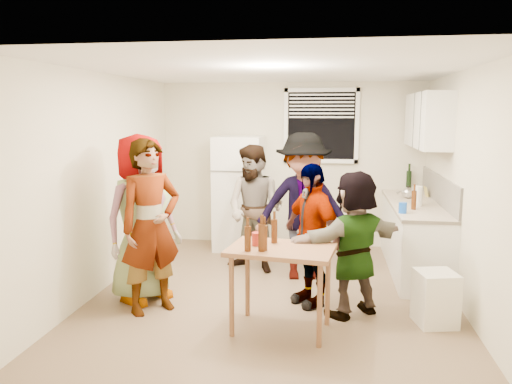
% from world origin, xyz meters
% --- Properties ---
extents(room, '(4.00, 4.50, 2.50)m').
position_xyz_m(room, '(0.00, 0.00, 0.00)').
color(room, beige).
rests_on(room, ground).
extents(window, '(1.12, 0.10, 1.06)m').
position_xyz_m(window, '(0.45, 2.21, 1.85)').
color(window, white).
rests_on(window, room).
extents(refrigerator, '(0.70, 0.70, 1.70)m').
position_xyz_m(refrigerator, '(-0.75, 1.88, 0.85)').
color(refrigerator, white).
rests_on(refrigerator, ground).
extents(counter_lower, '(0.60, 2.20, 0.86)m').
position_xyz_m(counter_lower, '(1.70, 1.15, 0.43)').
color(counter_lower, white).
rests_on(counter_lower, ground).
extents(countertop, '(0.64, 2.22, 0.04)m').
position_xyz_m(countertop, '(1.70, 1.15, 0.88)').
color(countertop, beige).
rests_on(countertop, counter_lower).
extents(backsplash, '(0.03, 2.20, 0.36)m').
position_xyz_m(backsplash, '(1.99, 1.15, 1.08)').
color(backsplash, '#AAA49B').
rests_on(backsplash, countertop).
extents(upper_cabinets, '(0.34, 1.60, 0.70)m').
position_xyz_m(upper_cabinets, '(1.83, 1.35, 1.95)').
color(upper_cabinets, white).
rests_on(upper_cabinets, room).
extents(kettle, '(0.26, 0.23, 0.19)m').
position_xyz_m(kettle, '(1.65, 1.48, 0.90)').
color(kettle, silver).
rests_on(kettle, countertop).
extents(paper_towel, '(0.11, 0.11, 0.25)m').
position_xyz_m(paper_towel, '(1.68, 0.92, 0.90)').
color(paper_towel, white).
rests_on(paper_towel, countertop).
extents(wine_bottle, '(0.08, 0.08, 0.30)m').
position_xyz_m(wine_bottle, '(1.75, 2.12, 0.90)').
color(wine_bottle, black).
rests_on(wine_bottle, countertop).
extents(beer_bottle_counter, '(0.06, 0.06, 0.23)m').
position_xyz_m(beer_bottle_counter, '(1.60, 0.67, 0.90)').
color(beer_bottle_counter, '#47230C').
rests_on(beer_bottle_counter, countertop).
extents(blue_cup, '(0.09, 0.09, 0.12)m').
position_xyz_m(blue_cup, '(1.44, 0.43, 0.90)').
color(blue_cup, blue).
rests_on(blue_cup, countertop).
extents(picture_frame, '(0.02, 0.16, 0.13)m').
position_xyz_m(picture_frame, '(1.92, 1.67, 0.97)').
color(picture_frame, gold).
rests_on(picture_frame, countertop).
extents(trash_bin, '(0.43, 0.43, 0.53)m').
position_xyz_m(trash_bin, '(1.65, -0.58, 0.25)').
color(trash_bin, white).
rests_on(trash_bin, ground).
extents(serving_table, '(1.04, 0.77, 0.81)m').
position_xyz_m(serving_table, '(0.17, -0.94, 0.00)').
color(serving_table, brown).
rests_on(serving_table, ground).
extents(beer_bottle_table, '(0.06, 0.06, 0.25)m').
position_xyz_m(beer_bottle_table, '(0.01, -1.09, 0.81)').
color(beer_bottle_table, '#47230C').
rests_on(beer_bottle_table, serving_table).
extents(red_cup, '(0.09, 0.09, 0.12)m').
position_xyz_m(red_cup, '(-0.07, -0.90, 0.81)').
color(red_cup, maroon).
rests_on(red_cup, serving_table).
extents(guest_grey, '(2.02, 1.75, 0.58)m').
position_xyz_m(guest_grey, '(-1.42, -0.34, 0.00)').
color(guest_grey, gray).
rests_on(guest_grey, ground).
extents(guest_stripe, '(1.74, 1.73, 0.43)m').
position_xyz_m(guest_stripe, '(-1.20, -0.65, 0.00)').
color(guest_stripe, '#141933').
rests_on(guest_stripe, ground).
extents(guest_back_left, '(1.32, 1.82, 0.62)m').
position_xyz_m(guest_back_left, '(-0.34, 0.81, 0.00)').
color(guest_back_left, brown).
rests_on(guest_back_left, ground).
extents(guest_back_right, '(1.41, 1.96, 0.67)m').
position_xyz_m(guest_back_right, '(0.28, 0.63, 0.00)').
color(guest_back_right, '#434348').
rests_on(guest_back_right, ground).
extents(guest_black, '(1.76, 1.66, 0.37)m').
position_xyz_m(guest_black, '(0.42, -0.22, 0.00)').
color(guest_black, black).
rests_on(guest_black, ground).
extents(guest_orange, '(2.00, 2.02, 0.44)m').
position_xyz_m(guest_orange, '(0.86, -0.44, 0.00)').
color(guest_orange, '#CC7041').
rests_on(guest_orange, ground).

